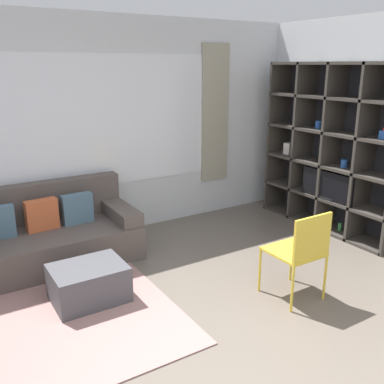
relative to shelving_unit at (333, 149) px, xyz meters
The scene contains 8 objects.
ground_plane 3.42m from the shelving_unit, 146.73° to the right, with size 16.00×16.00×0.00m, color #665B51.
wall_back 3.06m from the shelving_unit, 153.28° to the left, with size 6.99×0.11×2.70m.
wall_right 0.42m from the shelving_unit, 46.60° to the right, with size 0.07×4.32×2.70m, color silver.
area_rug 4.23m from the shelving_unit, behind, with size 2.67×2.20×0.01m, color gray.
shelving_unit is the anchor object (origin of this frame).
couch_main 3.67m from the shelving_unit, 165.70° to the left, with size 1.86×0.92×0.84m.
ottoman 3.50m from the shelving_unit, behind, with size 0.66×0.51×0.35m.
folding_chair 2.14m from the shelving_unit, 145.85° to the right, with size 0.44×0.46×0.86m.
Camera 1 is at (-1.72, -1.89, 2.12)m, focal length 40.00 mm.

